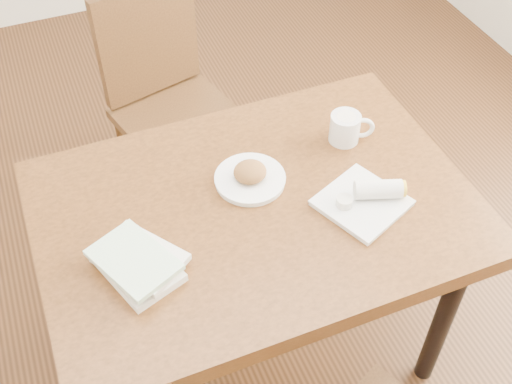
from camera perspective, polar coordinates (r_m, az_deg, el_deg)
name	(u,v)px	position (r m, az deg, el deg)	size (l,w,h in m)	color
ground	(256,345)	(2.39, 0.00, -13.41)	(4.00, 5.00, 0.01)	#472814
table	(256,224)	(1.84, 0.00, -2.85)	(1.20, 0.84, 0.75)	brown
chair_far	(168,94)	(2.50, -7.87, 8.67)	(0.51, 0.51, 0.95)	#4D3116
plate_scone	(250,177)	(1.82, -0.53, 1.39)	(0.20, 0.20, 0.06)	white
coffee_mug	(346,127)	(1.96, 8.03, 5.70)	(0.13, 0.09, 0.09)	white
plate_burrito	(367,198)	(1.79, 9.85, -0.55)	(0.28, 0.28, 0.07)	white
book_stack	(137,262)	(1.64, -10.49, -6.16)	(0.25, 0.27, 0.06)	white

